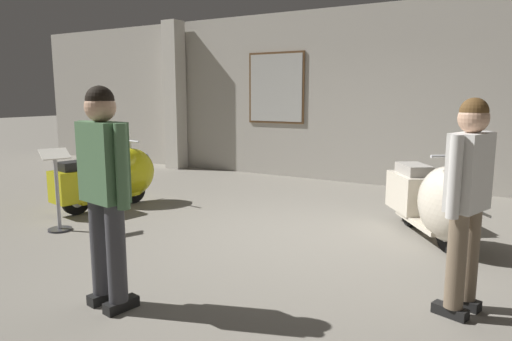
# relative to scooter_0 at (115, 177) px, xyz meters

# --- Properties ---
(ground_plane) EXTENTS (60.00, 60.00, 0.00)m
(ground_plane) POSITION_rel_scooter_0_xyz_m (3.01, -0.01, -0.44)
(ground_plane) COLOR slate
(showroom_back_wall) EXTENTS (18.00, 0.63, 3.23)m
(showroom_back_wall) POSITION_rel_scooter_0_xyz_m (2.84, 3.66, 1.17)
(showroom_back_wall) COLOR #ADA89E
(showroom_back_wall) RESTS_ON ground
(scooter_0) EXTENTS (0.74, 1.65, 0.97)m
(scooter_0) POSITION_rel_scooter_0_xyz_m (0.00, 0.00, 0.00)
(scooter_0) COLOR black
(scooter_0) RESTS_ON ground
(scooter_1) EXTENTS (1.35, 1.67, 1.04)m
(scooter_1) POSITION_rel_scooter_0_xyz_m (4.38, 0.57, 0.03)
(scooter_1) COLOR black
(scooter_1) RESTS_ON ground
(visitor_0) EXTENTS (0.57, 0.33, 1.71)m
(visitor_0) POSITION_rel_scooter_0_xyz_m (2.45, -2.38, 0.55)
(visitor_0) COLOR black
(visitor_0) RESTS_ON ground
(visitor_1) EXTENTS (0.34, 0.53, 1.63)m
(visitor_1) POSITION_rel_scooter_0_xyz_m (4.84, -1.13, 0.50)
(visitor_1) COLOR black
(visitor_1) RESTS_ON ground
(info_stanchion) EXTENTS (0.33, 0.38, 1.00)m
(info_stanchion) POSITION_rel_scooter_0_xyz_m (0.33, -1.23, -0.03)
(info_stanchion) COLOR #333338
(info_stanchion) RESTS_ON ground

